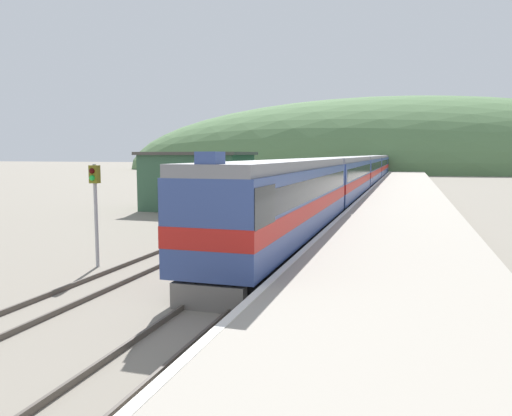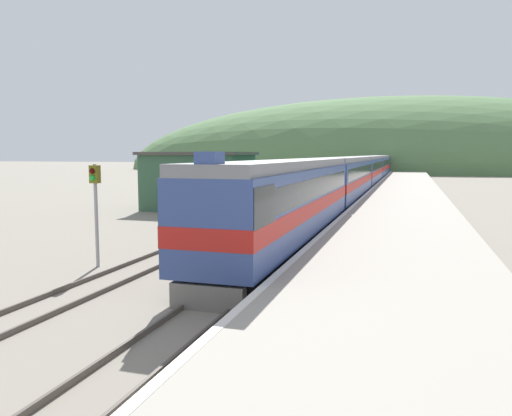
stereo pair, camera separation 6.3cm
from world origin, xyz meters
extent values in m
cube|color=#4C443D|center=(-0.72, 70.00, 0.08)|extent=(0.08, 180.00, 0.16)
cube|color=#4C443D|center=(0.72, 70.00, 0.08)|extent=(0.08, 180.00, 0.16)
cube|color=#4C443D|center=(-5.39, 70.00, 0.08)|extent=(0.08, 180.00, 0.16)
cube|color=#4C443D|center=(-3.95, 70.00, 0.08)|extent=(0.08, 180.00, 0.16)
cube|color=#9E9689|center=(5.12, 50.00, 0.43)|extent=(7.05, 140.00, 0.86)
cube|color=silver|center=(1.71, 50.00, 0.87)|extent=(0.24, 140.00, 0.01)
ellipsoid|color=#517547|center=(0.00, 147.15, 0.00)|extent=(155.22, 69.85, 39.78)
cube|color=#385B42|center=(-10.95, 41.79, 2.23)|extent=(7.95, 5.59, 4.45)
cube|color=#47423D|center=(-10.95, 41.79, 4.57)|extent=(8.45, 6.09, 0.24)
cube|color=black|center=(0.00, 27.28, 0.42)|extent=(2.39, 18.93, 0.85)
cube|color=#334784|center=(0.00, 27.28, 2.35)|extent=(2.91, 20.13, 3.00)
cube|color=red|center=(0.00, 27.28, 2.11)|extent=(2.94, 20.15, 0.66)
cube|color=black|center=(0.00, 27.28, 3.01)|extent=(2.94, 18.93, 0.90)
cube|color=slate|center=(0.00, 27.28, 4.05)|extent=(2.74, 20.13, 0.40)
cube|color=black|center=(0.00, 18.35, 3.01)|extent=(2.95, 2.20, 1.20)
cube|color=#334784|center=(0.00, 17.67, 4.43)|extent=(0.64, 0.80, 0.36)
cube|color=slate|center=(0.00, 17.42, 0.38)|extent=(2.27, 0.40, 0.77)
cube|color=black|center=(0.00, 49.53, 0.42)|extent=(2.39, 21.20, 0.85)
cube|color=#334784|center=(0.00, 49.53, 2.35)|extent=(2.91, 22.55, 3.00)
cube|color=red|center=(0.00, 49.53, 2.11)|extent=(2.94, 22.57, 0.66)
cube|color=black|center=(0.00, 49.53, 3.01)|extent=(2.94, 21.20, 0.90)
cube|color=slate|center=(0.00, 49.53, 4.05)|extent=(2.74, 22.55, 0.40)
cube|color=black|center=(0.00, 72.98, 0.42)|extent=(2.39, 21.20, 0.85)
cube|color=#334784|center=(0.00, 72.98, 2.35)|extent=(2.91, 22.55, 3.00)
cube|color=red|center=(0.00, 72.98, 2.11)|extent=(2.94, 22.57, 0.66)
cube|color=black|center=(0.00, 72.98, 3.01)|extent=(2.94, 21.20, 0.90)
cube|color=slate|center=(0.00, 72.98, 4.05)|extent=(2.74, 22.55, 0.40)
cube|color=black|center=(0.00, 96.43, 0.42)|extent=(2.39, 21.20, 0.85)
cube|color=#334784|center=(0.00, 96.43, 2.35)|extent=(2.91, 22.55, 3.00)
cube|color=red|center=(0.00, 96.43, 2.11)|extent=(2.94, 22.57, 0.66)
cube|color=black|center=(0.00, 96.43, 3.01)|extent=(2.94, 21.20, 0.90)
cube|color=slate|center=(0.00, 96.43, 4.05)|extent=(2.74, 22.55, 0.40)
cube|color=black|center=(0.00, 119.88, 0.42)|extent=(2.39, 21.20, 0.85)
cube|color=#334784|center=(0.00, 119.88, 2.35)|extent=(2.91, 22.55, 3.00)
cube|color=red|center=(0.00, 119.88, 2.11)|extent=(2.94, 22.57, 0.66)
cube|color=black|center=(0.00, 119.88, 3.01)|extent=(2.94, 21.20, 0.90)
cube|color=slate|center=(0.00, 119.88, 4.05)|extent=(2.74, 22.55, 0.40)
cube|color=black|center=(-4.67, 50.53, 0.40)|extent=(2.46, 39.05, 0.80)
cube|color=#286B47|center=(-4.67, 50.53, 2.25)|extent=(2.90, 40.67, 2.91)
cylinder|color=#9E9EA3|center=(-6.44, 21.34, 2.07)|extent=(0.14, 0.14, 4.14)
cube|color=#6B6619|center=(-6.44, 21.34, 3.74)|extent=(0.36, 0.28, 0.71)
sphere|color=#3C0504|center=(-6.44, 21.16, 3.88)|extent=(0.22, 0.22, 0.22)
sphere|color=green|center=(-6.44, 21.16, 3.60)|extent=(0.22, 0.22, 0.22)
camera|label=1|loc=(5.47, 4.28, 4.55)|focal=35.00mm
camera|label=2|loc=(5.53, 4.29, 4.55)|focal=35.00mm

